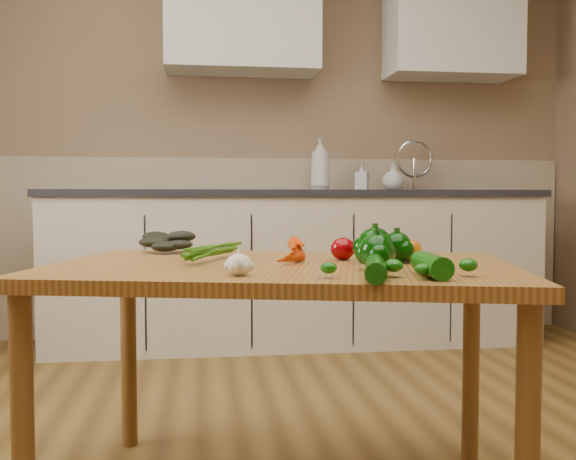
{
  "coord_description": "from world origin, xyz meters",
  "views": [
    {
      "loc": [
        -0.35,
        -1.53,
        0.86
      ],
      "look_at": [
        -0.07,
        0.48,
        0.76
      ],
      "focal_mm": 40.0,
      "sensor_mm": 36.0,
      "label": 1
    }
  ],
  "objects_px": {
    "tomato_c": "(410,251)",
    "zucchini_a": "(431,265)",
    "pepper_c": "(377,252)",
    "zucchini_b": "(375,268)",
    "soap_bottle_a": "(320,163)",
    "tomato_a": "(343,249)",
    "table": "(282,290)",
    "soap_bottle_b": "(362,177)",
    "carrot_bunch": "(268,250)",
    "pepper_a": "(375,246)",
    "tomato_b": "(384,247)",
    "pepper_b": "(397,248)",
    "leafy_greens": "(168,239)",
    "garlic_bulb": "(239,265)",
    "soap_bottle_c": "(393,177)"
  },
  "relations": [
    {
      "from": "tomato_c",
      "to": "zucchini_a",
      "type": "relative_size",
      "value": 0.39
    },
    {
      "from": "pepper_c",
      "to": "zucchini_b",
      "type": "distance_m",
      "value": 0.18
    },
    {
      "from": "soap_bottle_a",
      "to": "zucchini_a",
      "type": "bearing_deg",
      "value": 88.57
    },
    {
      "from": "tomato_a",
      "to": "zucchini_b",
      "type": "bearing_deg",
      "value": -92.76
    },
    {
      "from": "table",
      "to": "zucchini_b",
      "type": "height_order",
      "value": "zucchini_b"
    },
    {
      "from": "soap_bottle_b",
      "to": "pepper_c",
      "type": "relative_size",
      "value": 1.8
    },
    {
      "from": "carrot_bunch",
      "to": "pepper_c",
      "type": "relative_size",
      "value": 2.58
    },
    {
      "from": "soap_bottle_a",
      "to": "zucchini_a",
      "type": "xyz_separation_m",
      "value": [
        -0.18,
        -2.37,
        -0.36
      ]
    },
    {
      "from": "pepper_a",
      "to": "pepper_c",
      "type": "xyz_separation_m",
      "value": [
        -0.03,
        -0.14,
        -0.0
      ]
    },
    {
      "from": "pepper_a",
      "to": "soap_bottle_b",
      "type": "bearing_deg",
      "value": 76.67
    },
    {
      "from": "tomato_a",
      "to": "tomato_b",
      "type": "height_order",
      "value": "same"
    },
    {
      "from": "soap_bottle_b",
      "to": "pepper_b",
      "type": "xyz_separation_m",
      "value": [
        -0.43,
        -2.09,
        -0.26
      ]
    },
    {
      "from": "table",
      "to": "carrot_bunch",
      "type": "relative_size",
      "value": 6.06
    },
    {
      "from": "tomato_a",
      "to": "zucchini_b",
      "type": "height_order",
      "value": "tomato_a"
    },
    {
      "from": "table",
      "to": "carrot_bunch",
      "type": "bearing_deg",
      "value": 131.83
    },
    {
      "from": "table",
      "to": "tomato_c",
      "type": "xyz_separation_m",
      "value": [
        0.37,
        0.01,
        0.11
      ]
    },
    {
      "from": "leafy_greens",
      "to": "pepper_a",
      "type": "height_order",
      "value": "pepper_a"
    },
    {
      "from": "pepper_a",
      "to": "tomato_a",
      "type": "bearing_deg",
      "value": 118.96
    },
    {
      "from": "zucchini_b",
      "to": "tomato_b",
      "type": "bearing_deg",
      "value": 71.74
    },
    {
      "from": "pepper_b",
      "to": "soap_bottle_b",
      "type": "bearing_deg",
      "value": 78.34
    },
    {
      "from": "soap_bottle_a",
      "to": "garlic_bulb",
      "type": "relative_size",
      "value": 5.2
    },
    {
      "from": "leafy_greens",
      "to": "soap_bottle_b",
      "type": "bearing_deg",
      "value": 57.2
    },
    {
      "from": "table",
      "to": "soap_bottle_a",
      "type": "distance_m",
      "value": 2.14
    },
    {
      "from": "soap_bottle_c",
      "to": "garlic_bulb",
      "type": "xyz_separation_m",
      "value": [
        -1.07,
        -2.27,
        -0.28
      ]
    },
    {
      "from": "tomato_a",
      "to": "zucchini_a",
      "type": "xyz_separation_m",
      "value": [
        0.12,
        -0.41,
        -0.01
      ]
    },
    {
      "from": "table",
      "to": "garlic_bulb",
      "type": "xyz_separation_m",
      "value": [
        -0.14,
        -0.26,
        0.1
      ]
    },
    {
      "from": "pepper_b",
      "to": "pepper_c",
      "type": "xyz_separation_m",
      "value": [
        -0.1,
        -0.16,
        0.0
      ]
    },
    {
      "from": "soap_bottle_b",
      "to": "zucchini_a",
      "type": "relative_size",
      "value": 0.93
    },
    {
      "from": "soap_bottle_a",
      "to": "tomato_a",
      "type": "relative_size",
      "value": 4.43
    },
    {
      "from": "tomato_a",
      "to": "zucchini_a",
      "type": "relative_size",
      "value": 0.41
    },
    {
      "from": "zucchini_b",
      "to": "pepper_c",
      "type": "bearing_deg",
      "value": 73.33
    },
    {
      "from": "pepper_a",
      "to": "tomato_c",
      "type": "bearing_deg",
      "value": 24.02
    },
    {
      "from": "soap_bottle_a",
      "to": "tomato_a",
      "type": "bearing_deg",
      "value": 84.27
    },
    {
      "from": "zucchini_a",
      "to": "soap_bottle_a",
      "type": "bearing_deg",
      "value": 85.61
    },
    {
      "from": "soap_bottle_c",
      "to": "leafy_greens",
      "type": "xyz_separation_m",
      "value": [
        -1.26,
        -1.64,
        -0.26
      ]
    },
    {
      "from": "tomato_b",
      "to": "carrot_bunch",
      "type": "bearing_deg",
      "value": -169.98
    },
    {
      "from": "tomato_a",
      "to": "leafy_greens",
      "type": "bearing_deg",
      "value": 149.27
    },
    {
      "from": "table",
      "to": "soap_bottle_c",
      "type": "height_order",
      "value": "soap_bottle_c"
    },
    {
      "from": "pepper_c",
      "to": "tomato_a",
      "type": "xyz_separation_m",
      "value": [
        -0.03,
        0.26,
        -0.01
      ]
    },
    {
      "from": "soap_bottle_c",
      "to": "zucchini_a",
      "type": "bearing_deg",
      "value": -3.49
    },
    {
      "from": "soap_bottle_c",
      "to": "pepper_c",
      "type": "height_order",
      "value": "soap_bottle_c"
    },
    {
      "from": "table",
      "to": "zucchini_a",
      "type": "distance_m",
      "value": 0.47
    },
    {
      "from": "soap_bottle_b",
      "to": "zucchini_a",
      "type": "xyz_separation_m",
      "value": [
        -0.45,
        -2.4,
        -0.28
      ]
    },
    {
      "from": "leafy_greens",
      "to": "garlic_bulb",
      "type": "distance_m",
      "value": 0.67
    },
    {
      "from": "leafy_greens",
      "to": "zucchini_b",
      "type": "relative_size",
      "value": 0.85
    },
    {
      "from": "carrot_bunch",
      "to": "tomato_b",
      "type": "relative_size",
      "value": 3.25
    },
    {
      "from": "pepper_b",
      "to": "tomato_c",
      "type": "height_order",
      "value": "pepper_b"
    },
    {
      "from": "soap_bottle_c",
      "to": "soap_bottle_a",
      "type": "bearing_deg",
      "value": -81.07
    },
    {
      "from": "tomato_b",
      "to": "pepper_b",
      "type": "bearing_deg",
      "value": -92.54
    },
    {
      "from": "carrot_bunch",
      "to": "tomato_c",
      "type": "bearing_deg",
      "value": 5.67
    }
  ]
}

